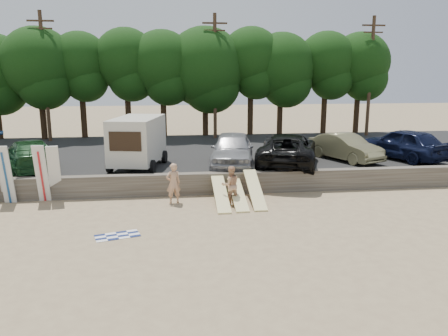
% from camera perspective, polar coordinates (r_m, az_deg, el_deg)
% --- Properties ---
extents(ground, '(120.00, 120.00, 0.00)m').
position_cam_1_polar(ground, '(17.53, -2.21, -6.04)').
color(ground, tan).
rests_on(ground, ground).
extents(seawall, '(44.00, 0.50, 1.00)m').
position_cam_1_polar(seawall, '(20.26, -2.95, -2.03)').
color(seawall, '#6B6356').
rests_on(seawall, ground).
extents(parking_lot, '(44.00, 14.50, 0.70)m').
position_cam_1_polar(parking_lot, '(27.60, -4.09, 1.51)').
color(parking_lot, '#282828').
rests_on(parking_lot, ground).
extents(treeline, '(32.89, 6.28, 8.31)m').
position_cam_1_polar(treeline, '(34.10, -5.98, 13.29)').
color(treeline, '#382616').
rests_on(treeline, parking_lot).
extents(utility_poles, '(25.80, 0.26, 9.00)m').
position_cam_1_polar(utility_poles, '(32.75, -1.19, 12.17)').
color(utility_poles, '#473321').
rests_on(utility_poles, parking_lot).
extents(box_trailer, '(2.99, 4.42, 2.60)m').
position_cam_1_polar(box_trailer, '(22.88, -11.22, 3.65)').
color(box_trailer, beige).
rests_on(box_trailer, parking_lot).
extents(car_1, '(4.10, 5.76, 1.55)m').
position_cam_1_polar(car_1, '(23.98, -24.05, 1.54)').
color(car_1, '#133518').
rests_on(car_1, parking_lot).
extents(car_2, '(3.04, 5.61, 1.81)m').
position_cam_1_polar(car_2, '(22.72, 1.10, 2.41)').
color(car_2, '#96979B').
rests_on(car_2, parking_lot).
extents(car_3, '(4.66, 6.77, 1.72)m').
position_cam_1_polar(car_3, '(23.26, 8.30, 2.40)').
color(car_3, black).
rests_on(car_3, parking_lot).
extents(car_4, '(3.23, 4.74, 1.48)m').
position_cam_1_polar(car_4, '(25.42, 15.57, 2.64)').
color(car_4, '#8B8458').
rests_on(car_4, parking_lot).
extents(car_5, '(4.00, 5.63, 1.78)m').
position_cam_1_polar(car_5, '(26.76, 22.33, 2.96)').
color(car_5, black).
rests_on(car_5, parking_lot).
extents(surfboard_upright_5, '(0.60, 0.85, 2.51)m').
position_cam_1_polar(surfboard_upright_5, '(20.86, -26.70, -0.80)').
color(surfboard_upright_5, silver).
rests_on(surfboard_upright_5, ground).
extents(surfboard_upright_6, '(0.51, 0.54, 2.57)m').
position_cam_1_polar(surfboard_upright_6, '(20.67, -26.59, -0.83)').
color(surfboard_upright_6, silver).
rests_on(surfboard_upright_6, ground).
extents(surfboard_upright_7, '(0.51, 0.61, 2.56)m').
position_cam_1_polar(surfboard_upright_7, '(20.31, -22.73, -0.70)').
color(surfboard_upright_7, silver).
rests_on(surfboard_upright_7, ground).
extents(surfboard_upright_8, '(0.63, 0.86, 2.51)m').
position_cam_1_polar(surfboard_upright_8, '(20.32, -21.27, -0.64)').
color(surfboard_upright_8, silver).
rests_on(surfboard_upright_8, ground).
extents(surfboard_low_0, '(0.56, 2.90, 0.92)m').
position_cam_1_polar(surfboard_low_0, '(18.73, -0.44, -3.34)').
color(surfboard_low_0, '#FFF0A0').
rests_on(surfboard_low_0, ground).
extents(surfboard_low_1, '(0.56, 2.92, 0.82)m').
position_cam_1_polar(surfboard_low_1, '(18.93, 1.79, -3.35)').
color(surfboard_low_1, '#FFF0A0').
rests_on(surfboard_low_1, ground).
extents(surfboard_low_2, '(0.56, 2.83, 1.14)m').
position_cam_1_polar(surfboard_low_2, '(19.02, 4.04, -2.79)').
color(surfboard_low_2, '#FFF0A0').
rests_on(surfboard_low_2, ground).
extents(beachgoer_a, '(0.73, 0.58, 1.76)m').
position_cam_1_polar(beachgoer_a, '(18.86, -6.63, -2.00)').
color(beachgoer_a, tan).
rests_on(beachgoer_a, ground).
extents(beachgoer_b, '(0.88, 0.73, 1.65)m').
position_cam_1_polar(beachgoer_b, '(18.67, 0.86, -2.23)').
color(beachgoer_b, tan).
rests_on(beachgoer_b, ground).
extents(cooler, '(0.47, 0.42, 0.32)m').
position_cam_1_polar(cooler, '(19.85, -0.24, -3.33)').
color(cooler, '#268D32').
rests_on(cooler, ground).
extents(gear_bag, '(0.33, 0.28, 0.22)m').
position_cam_1_polar(gear_bag, '(19.86, -0.36, -3.48)').
color(gear_bag, orange).
rests_on(gear_bag, ground).
extents(beach_towel, '(1.86, 1.86, 0.00)m').
position_cam_1_polar(beach_towel, '(15.72, -13.76, -8.58)').
color(beach_towel, white).
rests_on(beach_towel, ground).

